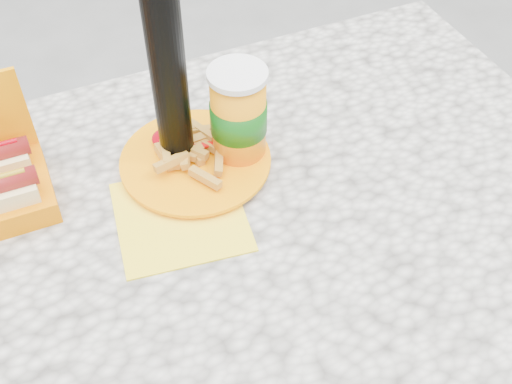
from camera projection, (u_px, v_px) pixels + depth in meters
name	position (u px, v px, depth m)	size (l,w,h in m)	color
picnic_table	(221.00, 281.00, 0.96)	(1.20, 0.80, 0.75)	beige
fries_plate	(193.00, 163.00, 0.96)	(0.27, 0.30, 0.04)	yellow
soda_cup	(239.00, 116.00, 0.93)	(0.09, 0.09, 0.16)	orange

